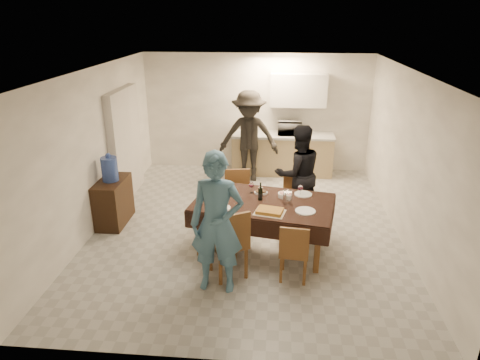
% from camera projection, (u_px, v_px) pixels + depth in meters
% --- Properties ---
extents(floor, '(5.00, 6.00, 0.02)m').
position_uv_depth(floor, '(246.00, 227.00, 7.27)').
color(floor, '#ACABA7').
rests_on(floor, ground).
extents(ceiling, '(5.00, 6.00, 0.02)m').
position_uv_depth(ceiling, '(247.00, 71.00, 6.32)').
color(ceiling, white).
rests_on(ceiling, wall_back).
extents(wall_back, '(5.00, 0.02, 2.60)m').
position_uv_depth(wall_back, '(256.00, 113.00, 9.58)').
color(wall_back, white).
rests_on(wall_back, floor).
extents(wall_front, '(5.00, 0.02, 2.60)m').
position_uv_depth(wall_front, '(224.00, 253.00, 4.02)').
color(wall_front, white).
rests_on(wall_front, floor).
extents(wall_left, '(0.02, 6.00, 2.60)m').
position_uv_depth(wall_left, '(95.00, 150.00, 7.00)').
color(wall_left, white).
rests_on(wall_left, floor).
extents(wall_right, '(0.02, 6.00, 2.60)m').
position_uv_depth(wall_right, '(408.00, 159.00, 6.59)').
color(wall_right, white).
rests_on(wall_right, floor).
extents(stub_partition, '(0.15, 1.40, 2.10)m').
position_uv_depth(stub_partition, '(126.00, 144.00, 8.19)').
color(stub_partition, beige).
rests_on(stub_partition, floor).
extents(kitchen_base_cabinet, '(2.20, 0.60, 0.86)m').
position_uv_depth(kitchen_base_cabinet, '(282.00, 155.00, 9.55)').
color(kitchen_base_cabinet, tan).
rests_on(kitchen_base_cabinet, floor).
extents(kitchen_worktop, '(2.24, 0.64, 0.05)m').
position_uv_depth(kitchen_worktop, '(283.00, 135.00, 9.38)').
color(kitchen_worktop, '#B0B0AB').
rests_on(kitchen_worktop, kitchen_base_cabinet).
extents(upper_cabinet, '(1.20, 0.34, 0.70)m').
position_uv_depth(upper_cabinet, '(298.00, 90.00, 9.13)').
color(upper_cabinet, silver).
rests_on(upper_cabinet, wall_back).
extents(dining_table, '(2.21, 1.53, 0.79)m').
position_uv_depth(dining_table, '(263.00, 204.00, 6.36)').
color(dining_table, black).
rests_on(dining_table, floor).
extents(chair_near_left, '(0.63, 0.65, 0.55)m').
position_uv_depth(chair_near_left, '(227.00, 238.00, 5.66)').
color(chair_near_left, brown).
rests_on(chair_near_left, floor).
extents(chair_near_right, '(0.42, 0.43, 0.46)m').
position_uv_depth(chair_near_right, '(295.00, 247.00, 5.64)').
color(chair_near_right, brown).
rests_on(chair_near_right, floor).
extents(chair_far_left, '(0.49, 0.49, 0.51)m').
position_uv_depth(chair_far_left, '(237.00, 196.00, 7.07)').
color(chair_far_left, brown).
rests_on(chair_far_left, floor).
extents(chair_far_right, '(0.46, 0.47, 0.46)m').
position_uv_depth(chair_far_right, '(292.00, 201.00, 7.03)').
color(chair_far_right, brown).
rests_on(chair_far_right, floor).
extents(console, '(0.42, 0.85, 0.78)m').
position_uv_depth(console, '(114.00, 202.00, 7.30)').
color(console, '#321F10').
rests_on(console, floor).
extents(water_jug, '(0.27, 0.27, 0.40)m').
position_uv_depth(water_jug, '(110.00, 169.00, 7.08)').
color(water_jug, '#3B59B7').
rests_on(water_jug, console).
extents(wine_bottle, '(0.07, 0.07, 0.28)m').
position_uv_depth(wine_bottle, '(260.00, 191.00, 6.34)').
color(wine_bottle, black).
rests_on(wine_bottle, dining_table).
extents(water_pitcher, '(0.13, 0.13, 0.20)m').
position_uv_depth(water_pitcher, '(287.00, 197.00, 6.24)').
color(water_pitcher, white).
rests_on(water_pitcher, dining_table).
extents(savoury_tart, '(0.48, 0.40, 0.05)m').
position_uv_depth(savoury_tart, '(270.00, 211.00, 5.98)').
color(savoury_tart, '#C38B39').
rests_on(savoury_tart, dining_table).
extents(salad_bowl, '(0.17, 0.17, 0.07)m').
position_uv_depth(salad_bowl, '(284.00, 195.00, 6.48)').
color(salad_bowl, white).
rests_on(salad_bowl, dining_table).
extents(mushroom_dish, '(0.19, 0.19, 0.03)m').
position_uv_depth(mushroom_dish, '(261.00, 193.00, 6.60)').
color(mushroom_dish, white).
rests_on(mushroom_dish, dining_table).
extents(wine_glass_a, '(0.08, 0.08, 0.19)m').
position_uv_depth(wine_glass_a, '(225.00, 201.00, 6.12)').
color(wine_glass_a, white).
rests_on(wine_glass_a, dining_table).
extents(wine_glass_b, '(0.08, 0.08, 0.18)m').
position_uv_depth(wine_glass_b, '(300.00, 190.00, 6.50)').
color(wine_glass_b, white).
rests_on(wine_glass_b, dining_table).
extents(wine_glass_c, '(0.08, 0.08, 0.18)m').
position_uv_depth(wine_glass_c, '(251.00, 187.00, 6.61)').
color(wine_glass_c, white).
rests_on(wine_glass_c, dining_table).
extents(plate_near_left, '(0.28, 0.28, 0.02)m').
position_uv_depth(plate_near_left, '(221.00, 208.00, 6.11)').
color(plate_near_left, white).
rests_on(plate_near_left, dining_table).
extents(plate_near_right, '(0.29, 0.29, 0.02)m').
position_uv_depth(plate_near_right, '(305.00, 211.00, 6.02)').
color(plate_near_right, white).
rests_on(plate_near_right, dining_table).
extents(plate_far_left, '(0.28, 0.28, 0.02)m').
position_uv_depth(plate_far_left, '(226.00, 192.00, 6.67)').
color(plate_far_left, white).
rests_on(plate_far_left, dining_table).
extents(plate_far_right, '(0.27, 0.27, 0.02)m').
position_uv_depth(plate_far_right, '(303.00, 194.00, 6.57)').
color(plate_far_right, white).
rests_on(plate_far_right, dining_table).
extents(microwave, '(0.51, 0.35, 0.28)m').
position_uv_depth(microwave, '(290.00, 128.00, 9.31)').
color(microwave, silver).
rests_on(microwave, kitchen_worktop).
extents(person_near, '(0.70, 0.48, 1.87)m').
position_uv_depth(person_near, '(217.00, 224.00, 5.36)').
color(person_near, teal).
rests_on(person_near, floor).
extents(person_far, '(1.00, 0.89, 1.70)m').
position_uv_depth(person_far, '(298.00, 174.00, 7.25)').
color(person_far, black).
rests_on(person_far, floor).
extents(person_kitchen, '(1.25, 0.72, 1.93)m').
position_uv_depth(person_kitchen, '(249.00, 136.00, 8.99)').
color(person_kitchen, black).
rests_on(person_kitchen, floor).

